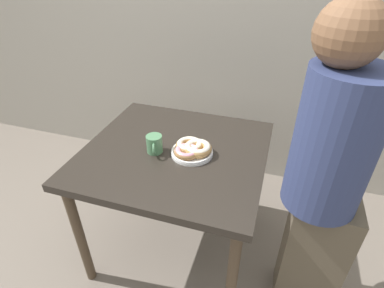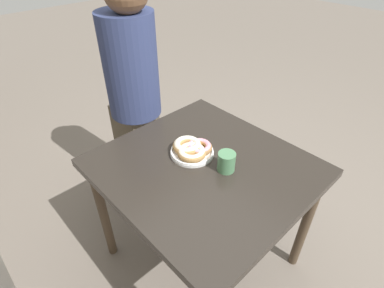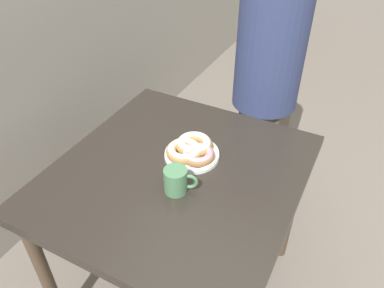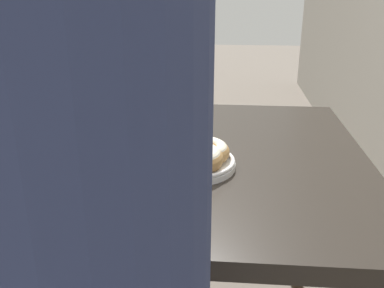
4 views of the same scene
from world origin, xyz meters
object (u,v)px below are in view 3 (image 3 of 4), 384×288
Objects in this scene: dining_table at (178,188)px; person_figure at (268,80)px; donut_plate at (192,150)px; coffee_mug at (177,180)px.

person_figure reaches higher than dining_table.
dining_table is 0.15m from donut_plate.
person_figure is at bearing -8.34° from donut_plate.
dining_table is at bearing 171.93° from person_figure.
donut_plate is 0.62m from person_figure.
dining_table is 8.10× the size of coffee_mug.
donut_plate is 0.19m from coffee_mug.
coffee_mug is 0.08× the size of person_figure.
donut_plate reaches higher than dining_table.
donut_plate is at bearing 171.66° from person_figure.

